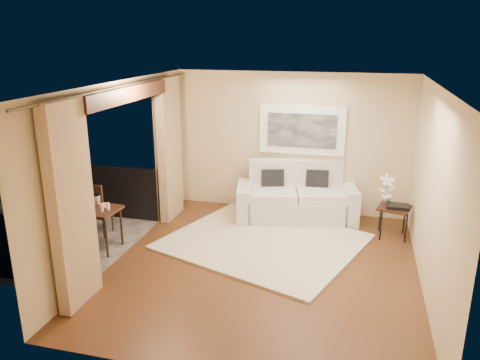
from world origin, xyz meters
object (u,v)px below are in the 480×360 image
(ice_bucket, at_px, (95,201))
(side_table, at_px, (394,210))
(balcony_chair_far, at_px, (95,206))
(balcony_chair_near, at_px, (25,232))
(bistro_table, at_px, (99,214))
(sofa, at_px, (296,199))
(orchid, at_px, (387,189))

(ice_bucket, bearing_deg, side_table, 18.81)
(balcony_chair_far, xyz_separation_m, balcony_chair_near, (-0.39, -1.26, 0.02))
(ice_bucket, bearing_deg, bistro_table, -42.02)
(sofa, distance_m, side_table, 1.81)
(sofa, relative_size, bistro_table, 3.39)
(sofa, height_order, bistro_table, sofa)
(side_table, bearing_deg, orchid, 134.67)
(balcony_chair_near, bearing_deg, ice_bucket, 43.26)
(sofa, bearing_deg, balcony_chair_near, -152.18)
(sofa, xyz_separation_m, side_table, (1.74, -0.48, 0.12))
(balcony_chair_far, distance_m, ice_bucket, 0.49)
(bistro_table, relative_size, ice_bucket, 3.47)
(side_table, distance_m, ice_bucket, 4.98)
(side_table, bearing_deg, balcony_chair_near, -154.78)
(side_table, xyz_separation_m, balcony_chair_far, (-4.95, -1.26, 0.06))
(orchid, height_order, bistro_table, orchid)
(balcony_chair_near, relative_size, ice_bucket, 4.93)
(sofa, height_order, side_table, sofa)
(side_table, height_order, balcony_chair_near, balcony_chair_near)
(bistro_table, bearing_deg, balcony_chair_near, -131.88)
(orchid, xyz_separation_m, balcony_chair_far, (-4.82, -1.39, -0.26))
(orchid, relative_size, bistro_table, 0.76)
(bistro_table, xyz_separation_m, balcony_chair_near, (-0.74, -0.82, -0.04))
(bistro_table, xyz_separation_m, balcony_chair_far, (-0.35, 0.44, -0.05))
(sofa, xyz_separation_m, balcony_chair_near, (-3.60, -3.00, 0.20))
(balcony_chair_far, relative_size, ice_bucket, 4.81)
(side_table, bearing_deg, ice_bucket, -161.19)
(side_table, distance_m, balcony_chair_far, 5.11)
(orchid, xyz_separation_m, ice_bucket, (-4.57, -1.74, -0.02))
(side_table, relative_size, balcony_chair_near, 0.63)
(balcony_chair_far, bearing_deg, side_table, -169.65)
(balcony_chair_far, bearing_deg, balcony_chair_near, 69.12)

